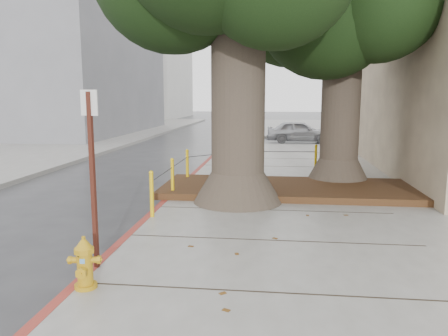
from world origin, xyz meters
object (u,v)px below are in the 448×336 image
object	(u,v)px
signpost	(92,169)
car_red	(424,130)
car_silver	(299,132)
fire_hydrant	(85,263)
car_dark	(92,128)

from	to	relation	value
signpost	car_red	size ratio (longest dim) A/B	0.59
signpost	car_silver	bearing A→B (deg)	86.26
signpost	car_red	bearing A→B (deg)	69.31
fire_hydrant	car_red	distance (m)	23.45
car_dark	signpost	bearing A→B (deg)	-70.43
car_red	car_dark	xyz separation A→B (m)	(-19.50, -0.31, -0.04)
car_dark	car_red	bearing A→B (deg)	-2.97
signpost	car_dark	world-z (taller)	signpost
fire_hydrant	car_dark	bearing A→B (deg)	104.56
signpost	car_red	distance (m)	22.93
car_silver	car_dark	size ratio (longest dim) A/B	0.82
car_silver	car_red	xyz separation A→B (m)	(7.03, 1.08, 0.07)
car_silver	car_red	bearing A→B (deg)	-81.14
signpost	car_red	world-z (taller)	signpost
car_silver	car_dark	bearing A→B (deg)	86.67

